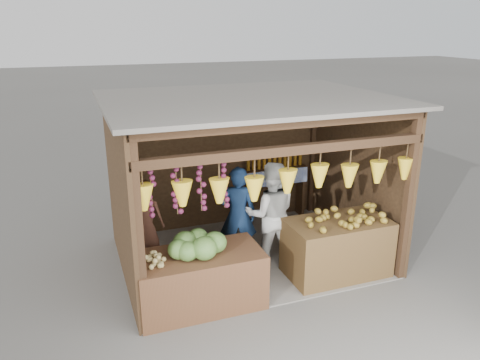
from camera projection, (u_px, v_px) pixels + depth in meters
name	position (u px, v px, depth m)	size (l,w,h in m)	color
ground	(248.00, 256.00, 7.83)	(80.00, 80.00, 0.00)	#514F49
stall_structure	(247.00, 162.00, 7.26)	(4.30, 3.30, 2.66)	slate
back_shelf	(275.00, 178.00, 9.04)	(1.25, 0.32, 1.32)	#382314
counter_left	(200.00, 280.00, 6.36)	(1.71, 0.85, 0.79)	#502F1A
counter_right	(337.00, 248.00, 7.15)	(1.54, 0.85, 0.89)	#4B3319
stool	(148.00, 258.00, 7.43)	(0.35, 0.35, 0.32)	black
man_standing	(238.00, 216.00, 7.40)	(0.59, 0.39, 1.63)	#122647
woman_standing	(271.00, 214.00, 7.36)	(0.83, 0.65, 1.71)	silver
vendor_seated	(145.00, 216.00, 7.19)	(0.56, 0.36, 1.14)	#532F21
melon_pile	(194.00, 244.00, 6.16)	(1.00, 0.50, 0.32)	#1C5216
tanfruit_pile	(156.00, 259.00, 5.95)	(0.34, 0.40, 0.13)	#A08E49
mango_pile	(345.00, 215.00, 6.94)	(1.40, 0.64, 0.22)	#AA5516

